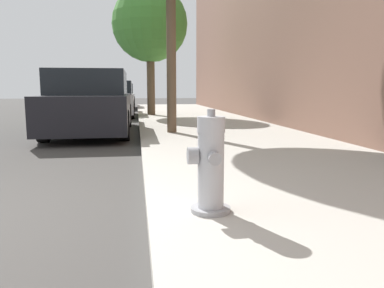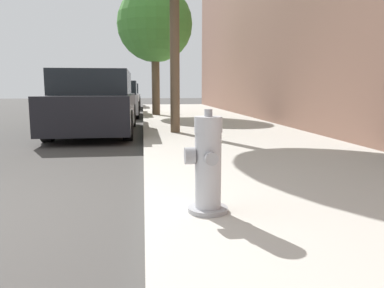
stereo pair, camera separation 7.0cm
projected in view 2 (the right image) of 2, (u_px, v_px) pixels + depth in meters
name	position (u px, v px, depth m)	size (l,w,h in m)	color
sidewalk_slab	(366.00, 213.00, 3.03)	(3.57, 40.00, 0.12)	#B7B2A8
fire_hydrant	(207.00, 166.00, 2.82)	(0.33, 0.33, 0.79)	#97979C
parked_car_near	(96.00, 104.00, 8.83)	(1.78, 4.57, 1.46)	black
parked_car_mid	(115.00, 100.00, 14.23)	(1.86, 3.82, 1.34)	#B7B7BC
parked_car_far	(123.00, 97.00, 19.77)	(1.77, 4.26, 1.32)	#4C5156
street_tree_far	(155.00, 24.00, 13.17)	(2.65, 2.65, 4.52)	brown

